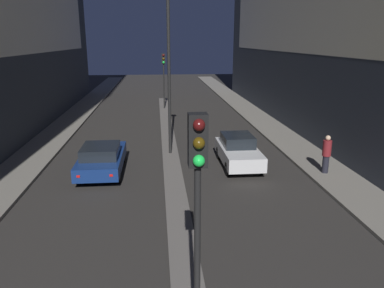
{
  "coord_description": "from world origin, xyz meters",
  "views": [
    {
      "loc": [
        -0.66,
        -2.35,
        6.09
      ],
      "look_at": [
        1.22,
        17.52,
        0.5
      ],
      "focal_mm": 35.0,
      "sensor_mm": 36.0,
      "label": 1
    }
  ],
  "objects_px": {
    "traffic_light_near": "(198,188)",
    "traffic_light_mid": "(164,69)",
    "pedestrian_on_right_sidewalk": "(327,153)",
    "car_right_lane": "(238,151)",
    "car_left_lane": "(102,158)",
    "street_lamp": "(169,48)"
  },
  "relations": [
    {
      "from": "traffic_light_near",
      "to": "car_left_lane",
      "type": "xyz_separation_m",
      "value": [
        -3.3,
        11.1,
        -2.92
      ]
    },
    {
      "from": "traffic_light_mid",
      "to": "car_left_lane",
      "type": "bearing_deg",
      "value": -101.47
    },
    {
      "from": "traffic_light_near",
      "to": "street_lamp",
      "type": "distance_m",
      "value": 13.76
    },
    {
      "from": "traffic_light_near",
      "to": "traffic_light_mid",
      "type": "distance_m",
      "value": 27.36
    },
    {
      "from": "street_lamp",
      "to": "car_right_lane",
      "type": "relative_size",
      "value": 2.09
    },
    {
      "from": "traffic_light_near",
      "to": "street_lamp",
      "type": "height_order",
      "value": "street_lamp"
    },
    {
      "from": "car_right_lane",
      "to": "pedestrian_on_right_sidewalk",
      "type": "xyz_separation_m",
      "value": [
        3.7,
        -1.78,
        0.31
      ]
    },
    {
      "from": "traffic_light_mid",
      "to": "pedestrian_on_right_sidewalk",
      "type": "xyz_separation_m",
      "value": [
        7.0,
        -17.6,
        -2.57
      ]
    },
    {
      "from": "car_left_lane",
      "to": "car_right_lane",
      "type": "bearing_deg",
      "value": 3.79
    },
    {
      "from": "car_left_lane",
      "to": "traffic_light_mid",
      "type": "bearing_deg",
      "value": 78.53
    },
    {
      "from": "street_lamp",
      "to": "car_right_lane",
      "type": "xyz_separation_m",
      "value": [
        3.3,
        -2.07,
        -4.9
      ]
    },
    {
      "from": "traffic_light_mid",
      "to": "pedestrian_on_right_sidewalk",
      "type": "relative_size",
      "value": 2.71
    },
    {
      "from": "car_right_lane",
      "to": "pedestrian_on_right_sidewalk",
      "type": "distance_m",
      "value": 4.12
    },
    {
      "from": "traffic_light_near",
      "to": "car_left_lane",
      "type": "distance_m",
      "value": 11.95
    },
    {
      "from": "traffic_light_near",
      "to": "pedestrian_on_right_sidewalk",
      "type": "xyz_separation_m",
      "value": [
        7.0,
        9.76,
        -2.57
      ]
    },
    {
      "from": "traffic_light_near",
      "to": "traffic_light_mid",
      "type": "xyz_separation_m",
      "value": [
        0.0,
        27.36,
        0.0
      ]
    },
    {
      "from": "street_lamp",
      "to": "traffic_light_mid",
      "type": "bearing_deg",
      "value": 90.0
    },
    {
      "from": "car_left_lane",
      "to": "car_right_lane",
      "type": "xyz_separation_m",
      "value": [
        6.6,
        0.44,
        0.05
      ]
    },
    {
      "from": "traffic_light_near",
      "to": "traffic_light_mid",
      "type": "relative_size",
      "value": 1.0
    },
    {
      "from": "car_right_lane",
      "to": "street_lamp",
      "type": "bearing_deg",
      "value": 147.96
    },
    {
      "from": "traffic_light_near",
      "to": "car_left_lane",
      "type": "relative_size",
      "value": 1.07
    },
    {
      "from": "car_right_lane",
      "to": "traffic_light_near",
      "type": "bearing_deg",
      "value": -105.96
    }
  ]
}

